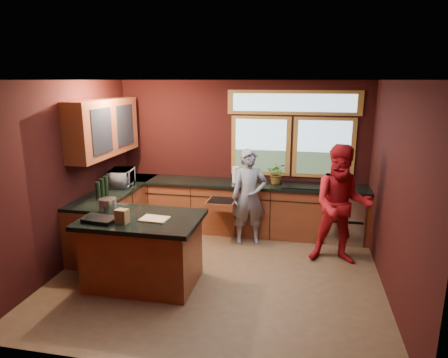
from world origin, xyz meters
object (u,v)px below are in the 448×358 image
(cutting_board, at_px, (154,219))
(island, at_px, (143,250))
(stock_pot, at_px, (108,205))
(person_red, at_px, (341,205))
(person_grey, at_px, (249,197))

(cutting_board, bearing_deg, island, 165.96)
(stock_pot, bearing_deg, person_red, 18.44)
(person_grey, relative_size, stock_pot, 6.71)
(island, height_order, stock_pot, stock_pot)
(person_grey, height_order, cutting_board, person_grey)
(person_red, xyz_separation_m, stock_pot, (-3.18, -1.06, 0.13))
(person_grey, xyz_separation_m, cutting_board, (-0.99, -1.73, 0.15))
(person_red, bearing_deg, stock_pot, -162.26)
(island, height_order, person_red, person_red)
(island, xyz_separation_m, stock_pot, (-0.55, 0.15, 0.56))
(person_grey, relative_size, person_red, 0.89)
(island, relative_size, person_red, 0.86)
(person_red, height_order, cutting_board, person_red)
(person_grey, bearing_deg, person_red, -32.08)
(cutting_board, bearing_deg, person_red, 27.40)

